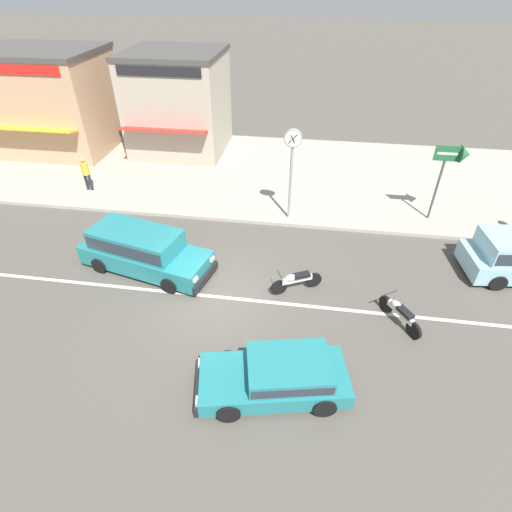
{
  "coord_description": "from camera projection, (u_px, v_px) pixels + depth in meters",
  "views": [
    {
      "loc": [
        2.78,
        -9.7,
        9.23
      ],
      "look_at": [
        1.13,
        1.43,
        0.8
      ],
      "focal_mm": 28.0,
      "sensor_mm": 36.0,
      "label": 1
    }
  ],
  "objects": [
    {
      "name": "lane_centre_stripe",
      "position": [
        217.0,
        297.0,
        13.53
      ],
      "size": [
        50.4,
        0.14,
        0.01
      ],
      "primitive_type": "cube",
      "color": "silver",
      "rests_on": "ground"
    },
    {
      "name": "shopfront_corner_warung",
      "position": [
        179.0,
        103.0,
        22.06
      ],
      "size": [
        5.04,
        5.62,
        5.28
      ],
      "color": "#B2A893",
      "rests_on": "kerb_strip"
    },
    {
      "name": "motorcycle_2",
      "position": [
        400.0,
        313.0,
        12.32
      ],
      "size": [
        1.12,
        1.56,
        0.8
      ],
      "color": "black",
      "rests_on": "ground"
    },
    {
      "name": "minivan_teal_2",
      "position": [
        142.0,
        249.0,
        14.33
      ],
      "size": [
        5.11,
        2.8,
        1.56
      ],
      "color": "teal",
      "rests_on": "ground"
    },
    {
      "name": "street_clock",
      "position": [
        292.0,
        153.0,
        15.64
      ],
      "size": [
        0.71,
        0.22,
        3.89
      ],
      "color": "#9E9EA3",
      "rests_on": "kerb_strip"
    },
    {
      "name": "arrow_signboard",
      "position": [
        459.0,
        159.0,
        15.62
      ],
      "size": [
        1.32,
        0.67,
        3.29
      ],
      "color": "#4C4C51",
      "rests_on": "kerb_strip"
    },
    {
      "name": "kerb_strip",
      "position": [
        258.0,
        172.0,
        21.21
      ],
      "size": [
        68.0,
        10.0,
        0.15
      ],
      "primitive_type": "cube",
      "color": "#ADA393",
      "rests_on": "ground"
    },
    {
      "name": "hatchback_teal_0",
      "position": [
        279.0,
        375.0,
        10.29
      ],
      "size": [
        4.2,
        2.42,
        1.1
      ],
      "color": "teal",
      "rests_on": "ground"
    },
    {
      "name": "pedestrian_by_shop",
      "position": [
        86.0,
        172.0,
        18.91
      ],
      "size": [
        0.34,
        0.34,
        1.63
      ],
      "color": "#232838",
      "rests_on": "kerb_strip"
    },
    {
      "name": "shopfront_mid_block",
      "position": [
        50.0,
        101.0,
        22.26
      ],
      "size": [
        6.4,
        5.72,
        5.33
      ],
      "color": "tan",
      "rests_on": "kerb_strip"
    },
    {
      "name": "ground_plane",
      "position": [
        217.0,
        297.0,
        13.54
      ],
      "size": [
        160.0,
        160.0,
        0.0
      ],
      "primitive_type": "plane",
      "color": "#544F47"
    },
    {
      "name": "motorcycle_1",
      "position": [
        296.0,
        281.0,
        13.56
      ],
      "size": [
        1.7,
        0.97,
        0.8
      ],
      "color": "black",
      "rests_on": "ground"
    }
  ]
}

